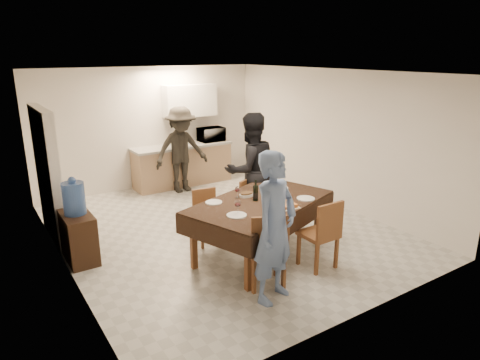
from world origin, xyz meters
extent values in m
cube|color=beige|center=(0.00, 0.00, 0.00)|extent=(5.00, 6.00, 0.02)
cube|color=white|center=(0.00, 0.00, 2.60)|extent=(5.00, 6.00, 0.02)
cube|color=silver|center=(0.00, 3.00, 1.30)|extent=(5.00, 0.02, 2.60)
cube|color=silver|center=(0.00, -3.00, 1.30)|extent=(5.00, 0.02, 2.60)
cube|color=silver|center=(-2.50, 0.00, 1.30)|extent=(0.02, 6.00, 2.60)
cube|color=silver|center=(2.50, 0.00, 1.30)|extent=(0.02, 6.00, 2.60)
cube|color=white|center=(-2.42, 1.20, 1.05)|extent=(0.15, 1.40, 2.10)
cube|color=#A38262|center=(0.60, 2.68, 0.43)|extent=(2.20, 0.60, 0.86)
cube|color=#999994|center=(0.60, 2.68, 0.89)|extent=(2.24, 0.64, 0.05)
cube|color=white|center=(0.90, 2.82, 1.85)|extent=(1.20, 0.34, 0.70)
cube|color=black|center=(0.00, -1.12, 0.82)|extent=(2.44, 1.88, 0.04)
cube|color=brown|center=(0.00, -1.12, 0.40)|extent=(0.08, 0.08, 0.79)
cube|color=brown|center=(-0.45, -1.87, 0.50)|extent=(0.62, 0.62, 0.06)
cube|color=brown|center=(-0.45, -2.08, 0.78)|extent=(0.45, 0.23, 0.50)
cube|color=brown|center=(0.45, -1.87, 0.49)|extent=(0.45, 0.45, 0.05)
cube|color=brown|center=(0.45, -2.07, 0.75)|extent=(0.45, 0.04, 0.49)
cube|color=brown|center=(-0.45, -0.37, 0.41)|extent=(0.44, 0.44, 0.05)
cube|color=brown|center=(-0.45, -0.54, 0.64)|extent=(0.39, 0.10, 0.41)
cube|color=brown|center=(0.45, -0.37, 0.43)|extent=(0.53, 0.53, 0.05)
cube|color=brown|center=(0.45, -0.55, 0.66)|extent=(0.38, 0.20, 0.43)
cube|color=black|center=(-2.28, 0.16, 0.36)|extent=(0.38, 0.77, 0.71)
cylinder|color=#3D64B1|center=(-2.28, 0.16, 0.94)|extent=(0.30, 0.30, 0.46)
cylinder|color=white|center=(0.35, -1.17, 0.95)|extent=(0.15, 0.15, 0.22)
cube|color=#BD7937|center=(0.10, -1.50, 0.86)|extent=(0.44, 0.35, 0.05)
cylinder|color=silver|center=(0.30, -0.94, 0.88)|extent=(0.19, 0.19, 0.07)
cylinder|color=silver|center=(-0.05, -0.84, 0.86)|extent=(0.22, 0.22, 0.04)
cylinder|color=silver|center=(-0.60, -1.42, 0.85)|extent=(0.26, 0.26, 0.02)
cylinder|color=silver|center=(0.60, -1.42, 0.85)|extent=(0.26, 0.26, 0.02)
cylinder|color=silver|center=(-0.60, -0.82, 0.85)|extent=(0.24, 0.24, 0.01)
cylinder|color=silver|center=(0.60, -0.82, 0.85)|extent=(0.26, 0.26, 0.01)
imported|color=white|center=(1.35, 2.68, 1.07)|extent=(0.57, 0.39, 0.32)
imported|color=#617BAF|center=(-0.55, -2.17, 0.92)|extent=(0.78, 0.64, 1.85)
imported|color=black|center=(0.55, -0.07, 0.97)|extent=(0.98, 0.78, 1.95)
imported|color=black|center=(0.37, 2.23, 0.91)|extent=(1.17, 0.68, 1.82)
camera|label=1|loc=(-3.43, -5.81, 2.91)|focal=32.00mm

